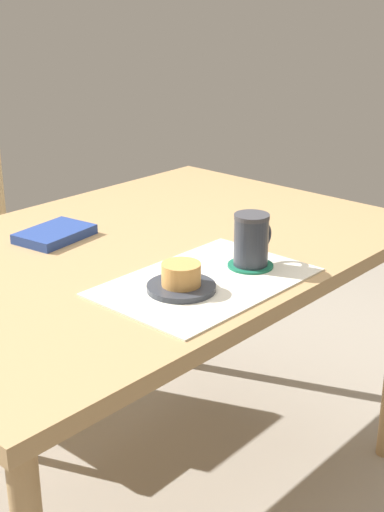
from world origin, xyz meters
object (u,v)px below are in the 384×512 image
object	(u,v)px
dining_table	(138,272)
pastry	(181,274)
coffee_mug	(252,239)
pastry_plate	(181,287)
small_book	(55,234)

from	to	relation	value
dining_table	pastry	world-z (taller)	pastry
pastry	coffee_mug	size ratio (longest dim) A/B	0.70
dining_table	coffee_mug	size ratio (longest dim) A/B	11.72
pastry_plate	coffee_mug	distance (m)	0.21
pastry	small_book	xyz separation A→B (m)	(0.03, 0.46, -0.03)
pastry_plate	small_book	bearing A→B (deg)	86.21
pastry_plate	pastry	size ratio (longest dim) A/B	1.76
coffee_mug	small_book	distance (m)	0.52
pastry	coffee_mug	world-z (taller)	coffee_mug
pastry_plate	pastry	world-z (taller)	pastry
small_book	pastry	bearing A→B (deg)	-101.99
pastry_plate	coffee_mug	world-z (taller)	coffee_mug
dining_table	coffee_mug	distance (m)	0.33
dining_table	coffee_mug	xyz separation A→B (m)	(0.07, -0.29, 0.14)
pastry_plate	coffee_mug	xyz separation A→B (m)	(0.20, -0.02, 0.06)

